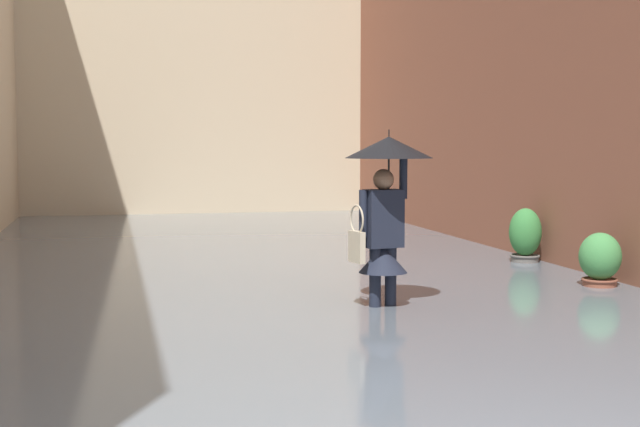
# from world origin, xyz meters

# --- Properties ---
(ground_plane) EXTENTS (60.00, 60.00, 0.00)m
(ground_plane) POSITION_xyz_m (0.00, -9.03, 0.00)
(ground_plane) COLOR gray
(flood_water) EXTENTS (8.78, 24.05, 0.18)m
(flood_water) POSITION_xyz_m (0.00, -9.03, 0.09)
(flood_water) COLOR slate
(flood_water) RESTS_ON ground_plane
(building_facade_far) EXTENTS (11.58, 1.80, 8.64)m
(building_facade_far) POSITION_xyz_m (0.00, -18.95, 4.32)
(building_facade_far) COLOR beige
(building_facade_far) RESTS_ON ground_plane
(person_wading) EXTENTS (0.91, 0.91, 1.99)m
(person_wading) POSITION_xyz_m (-0.77, -5.59, 1.34)
(person_wading) COLOR #4C4233
(person_wading) RESTS_ON ground_plane
(potted_plant_near_left) EXTENTS (0.49, 0.49, 0.81)m
(potted_plant_near_left) POSITION_xyz_m (-3.61, -6.25, 0.44)
(potted_plant_near_left) COLOR brown
(potted_plant_near_left) RESTS_ON ground_plane
(potted_plant_far_left) EXTENTS (0.45, 0.45, 0.94)m
(potted_plant_far_left) POSITION_xyz_m (-3.70, -8.40, 0.49)
(potted_plant_far_left) COLOR #66605B
(potted_plant_far_left) RESTS_ON ground_plane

